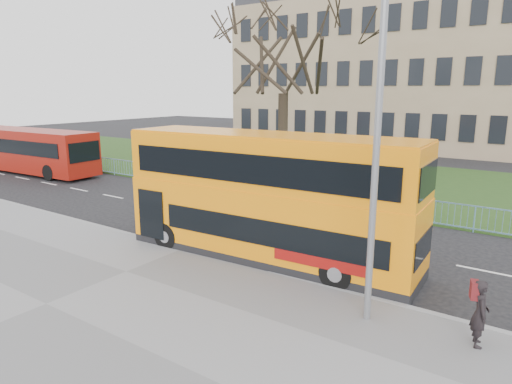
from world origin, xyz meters
TOP-DOWN VIEW (x-y plane):
  - ground at (0.00, 0.00)m, footprint 120.00×120.00m
  - pavement at (0.00, -6.75)m, footprint 80.00×10.50m
  - kerb at (0.00, -1.55)m, footprint 80.00×0.20m
  - grass_verge at (0.00, 14.30)m, footprint 80.00×15.40m
  - guard_railing at (0.00, 6.60)m, footprint 40.00×0.12m
  - bare_tree at (-3.00, 10.00)m, footprint 8.80×8.80m
  - civic_building at (-5.00, 35.00)m, footprint 30.00×15.00m
  - yellow_bus at (2.82, -0.51)m, footprint 10.02×2.84m
  - red_bus at (-19.40, 3.99)m, footprint 11.28×3.19m
  - pedestrian at (9.60, -2.50)m, footprint 0.51×0.63m
  - street_lamp at (7.08, -2.73)m, footprint 1.73×0.30m

SIDE VIEW (x-z plane):
  - ground at x=0.00m, z-range 0.00..0.00m
  - grass_verge at x=0.00m, z-range 0.00..0.08m
  - pavement at x=0.00m, z-range 0.00..0.12m
  - kerb at x=0.00m, z-range 0.00..0.14m
  - guard_railing at x=0.00m, z-range 0.00..1.10m
  - pedestrian at x=9.60m, z-range 0.12..1.62m
  - red_bus at x=-19.40m, z-range 0.10..3.04m
  - yellow_bus at x=2.82m, z-range 0.15..4.31m
  - street_lamp at x=7.08m, z-range 0.51..8.67m
  - bare_tree at x=-3.00m, z-range 0.08..12.66m
  - civic_building at x=-5.00m, z-range 0.00..14.00m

